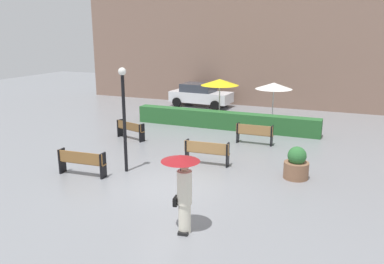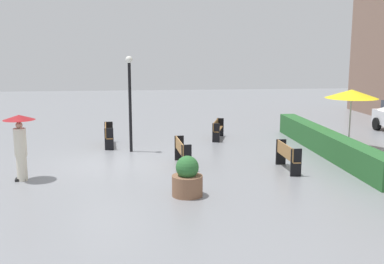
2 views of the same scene
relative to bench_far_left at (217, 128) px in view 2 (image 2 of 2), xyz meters
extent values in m
plane|color=gray|center=(4.22, -4.64, -0.52)|extent=(60.00, 60.00, 0.00)
cube|color=brown|center=(0.02, 0.05, -0.05)|extent=(1.67, 0.70, 0.04)
cube|color=brown|center=(-0.02, -0.08, 0.15)|extent=(1.62, 0.52, 0.36)
cube|color=black|center=(-0.73, 0.25, -0.09)|extent=(0.15, 0.33, 0.86)
cube|color=black|center=(0.75, -0.19, -0.09)|extent=(0.15, 0.33, 0.86)
cube|color=#9E7242|center=(5.72, 1.51, -0.06)|extent=(1.70, 0.28, 0.04)
cube|color=#9E7242|center=(5.72, 1.37, 0.18)|extent=(1.70, 0.06, 0.44)
cube|color=black|center=(4.93, 1.49, -0.06)|extent=(0.06, 0.36, 0.92)
cube|color=black|center=(6.51, 1.50, -0.06)|extent=(0.06, 0.36, 0.92)
cube|color=olive|center=(0.98, -4.85, -0.04)|extent=(1.84, 0.39, 0.04)
cube|color=olive|center=(0.99, -5.00, 0.19)|extent=(1.82, 0.17, 0.41)
cube|color=black|center=(0.13, -4.93, -0.06)|extent=(0.09, 0.37, 0.91)
cube|color=black|center=(1.83, -4.81, -0.06)|extent=(0.09, 0.37, 0.91)
cube|color=#9E7242|center=(4.70, -2.02, -0.04)|extent=(1.78, 0.36, 0.04)
cube|color=#9E7242|center=(4.71, -2.16, 0.19)|extent=(1.77, 0.16, 0.43)
cube|color=black|center=(3.88, -2.09, -0.05)|extent=(0.08, 0.34, 0.93)
cube|color=black|center=(5.52, -1.98, -0.05)|extent=(0.08, 0.34, 0.93)
cylinder|color=silver|center=(6.03, -7.25, -0.12)|extent=(0.32, 0.32, 0.80)
cube|color=black|center=(6.04, -7.31, -0.48)|extent=(0.30, 0.35, 0.08)
cylinder|color=silver|center=(6.03, -7.25, 0.72)|extent=(0.38, 0.38, 0.87)
sphere|color=tan|center=(6.03, -7.25, 1.26)|extent=(0.21, 0.21, 0.21)
cube|color=black|center=(5.82, -7.29, 0.34)|extent=(0.14, 0.29, 0.22)
cylinder|color=black|center=(5.93, -7.26, 1.04)|extent=(0.02, 0.02, 0.90)
cone|color=maroon|center=(5.93, -7.26, 1.49)|extent=(0.98, 0.98, 0.16)
cylinder|color=brown|center=(8.12, -2.22, -0.22)|extent=(0.87, 0.87, 0.59)
sphere|color=#2D6B33|center=(8.12, -2.22, 0.31)|extent=(0.65, 0.65, 0.65)
cylinder|color=black|center=(2.21, -3.91, 1.27)|extent=(0.12, 0.12, 3.57)
sphere|color=white|center=(2.21, -3.91, 3.17)|extent=(0.28, 0.28, 0.28)
cylinder|color=silver|center=(2.81, 5.02, 0.63)|extent=(0.06, 0.06, 2.31)
cone|color=yellow|center=(2.81, 5.02, 1.79)|extent=(2.11, 2.11, 0.35)
cube|color=#28602D|center=(3.52, 3.76, -0.06)|extent=(9.94, 0.70, 0.91)
cylinder|color=black|center=(-1.44, 8.50, -0.20)|extent=(0.65, 0.26, 0.64)
camera|label=1|loc=(9.71, -15.59, 4.51)|focal=36.44mm
camera|label=2|loc=(20.58, -3.46, 3.59)|focal=43.03mm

